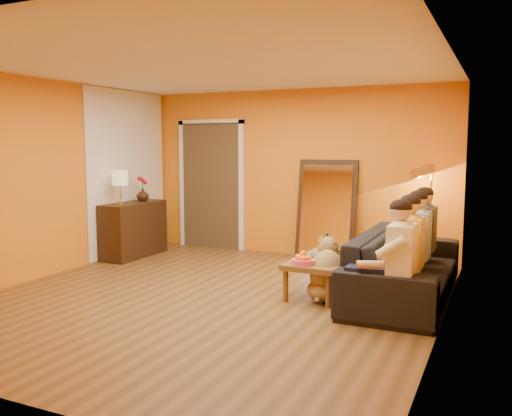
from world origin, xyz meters
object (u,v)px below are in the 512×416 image
at_px(floor_lamp, 430,220).
at_px(person_far_right, 425,237).
at_px(sideboard, 134,229).
at_px(wine_bottle, 327,246).
at_px(laptop, 347,252).
at_px(person_far_left, 401,263).
at_px(coffee_table, 324,275).
at_px(table_lamp, 120,187).
at_px(vase, 143,195).
at_px(tumbler, 337,253).
at_px(dog, 327,268).
at_px(person_mid_left, 411,252).
at_px(mirror_frame, 326,210).
at_px(person_mid_right, 418,244).
at_px(sofa, 405,265).

height_order(floor_lamp, person_far_right, floor_lamp).
distance_m(sideboard, wine_bottle, 3.50).
xyz_separation_m(floor_lamp, laptop, (-0.81, -1.23, -0.29)).
bearing_deg(person_far_left, coffee_table, 142.60).
height_order(table_lamp, wine_bottle, table_lamp).
distance_m(floor_lamp, vase, 4.38).
relative_size(floor_lamp, tumbler, 15.28).
bearing_deg(person_far_right, sideboard, -178.84).
distance_m(coffee_table, person_far_left, 1.35).
distance_m(floor_lamp, wine_bottle, 1.89).
bearing_deg(dog, tumbler, 71.39).
bearing_deg(person_far_left, vase, 157.49).
bearing_deg(laptop, dog, -125.70).
distance_m(floor_lamp, person_mid_left, 1.81).
xyz_separation_m(person_mid_left, vase, (-4.37, 1.26, 0.34)).
xyz_separation_m(mirror_frame, laptop, (0.74, -1.51, -0.33)).
bearing_deg(person_mid_right, person_far_right, 90.00).
bearing_deg(sofa, person_mid_left, -163.89).
height_order(person_far_left, person_mid_right, same).
height_order(person_far_left, laptop, person_far_left).
bearing_deg(sideboard, dog, -16.85).
bearing_deg(dog, sofa, 13.69).
relative_size(sofa, tumbler, 26.75).
distance_m(sofa, laptop, 0.73).
distance_m(coffee_table, tumbler, 0.31).
relative_size(coffee_table, wine_bottle, 3.94).
bearing_deg(tumbler, vase, 165.30).
xyz_separation_m(table_lamp, tumbler, (3.47, -0.36, -0.64)).
bearing_deg(coffee_table, table_lamp, 174.00).
relative_size(table_lamp, person_mid_right, 0.42).
relative_size(floor_lamp, person_mid_left, 1.18).
height_order(floor_lamp, laptop, floor_lamp).
relative_size(dog, wine_bottle, 2.35).
height_order(coffee_table, dog, dog).
relative_size(person_mid_left, person_far_right, 1.00).
distance_m(mirror_frame, person_far_left, 3.08).
bearing_deg(floor_lamp, person_mid_left, -77.76).
relative_size(coffee_table, person_mid_right, 1.00).
height_order(sideboard, person_far_left, person_far_left).
height_order(tumbler, laptop, tumbler).
bearing_deg(person_far_left, sideboard, 160.34).
xyz_separation_m(person_far_right, tumbler, (-0.90, -0.75, -0.15)).
bearing_deg(mirror_frame, floor_lamp, -10.29).
xyz_separation_m(coffee_table, wine_bottle, (0.05, -0.05, 0.37)).
bearing_deg(laptop, coffee_table, -147.48).
height_order(sofa, person_far_left, person_far_left).
relative_size(coffee_table, dog, 1.67).
relative_size(table_lamp, person_far_right, 0.42).
bearing_deg(person_mid_left, person_far_left, -90.00).
xyz_separation_m(person_mid_left, laptop, (-0.84, 0.58, -0.18)).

